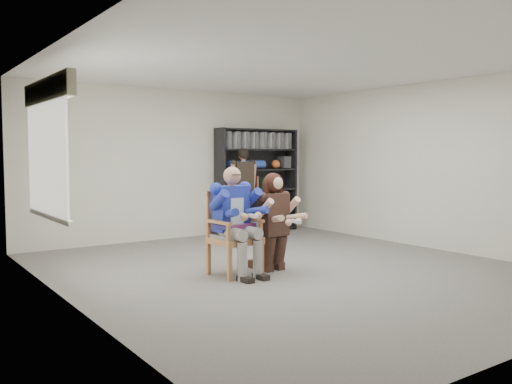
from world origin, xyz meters
TOP-DOWN VIEW (x-y plane):
  - room_shell at (0.00, 0.00)m, footprint 6.00×7.00m
  - floor at (0.00, 0.00)m, footprint 6.00×7.00m
  - window_left at (-2.95, 1.00)m, footprint 0.16×2.00m
  - armchair at (-0.82, 0.20)m, footprint 0.67×0.65m
  - seated_man at (-0.82, 0.20)m, footprint 0.66×0.89m
  - kneeling_woman at (-0.24, 0.08)m, footprint 0.60×0.91m
  - bookshelf at (1.70, 3.28)m, footprint 1.80×0.38m
  - standing_man at (1.18, 2.99)m, footprint 0.55×0.34m

SIDE VIEW (x-z plane):
  - floor at x=0.00m, z-range -0.01..0.01m
  - armchair at x=-0.82m, z-range 0.00..1.11m
  - kneeling_woman at x=-0.24m, z-range 0.00..1.32m
  - seated_man at x=-0.82m, z-range 0.00..1.44m
  - standing_man at x=1.18m, z-range 0.00..1.70m
  - bookshelf at x=1.70m, z-range 0.00..2.10m
  - room_shell at x=0.00m, z-range 0.00..2.80m
  - window_left at x=-2.95m, z-range 0.76..2.50m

